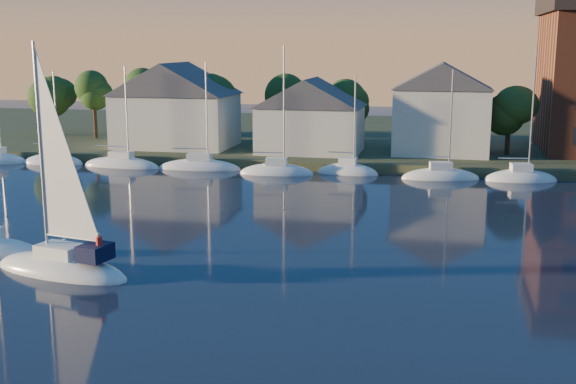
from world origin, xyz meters
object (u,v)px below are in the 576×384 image
(clubhouse_east, at_px, (442,107))
(hero_sailboat, at_px, (63,263))
(clubhouse_west, at_px, (176,104))
(clubhouse_centre, at_px, (311,114))

(clubhouse_east, height_order, hero_sailboat, hero_sailboat)
(hero_sailboat, bearing_deg, clubhouse_east, -102.50)
(clubhouse_east, bearing_deg, hero_sailboat, -114.67)
(clubhouse_west, height_order, clubhouse_east, clubhouse_east)
(clubhouse_centre, bearing_deg, clubhouse_east, 8.13)
(clubhouse_centre, xyz_separation_m, clubhouse_east, (14.00, 2.00, 0.87))
(clubhouse_west, relative_size, hero_sailboat, 0.98)
(clubhouse_centre, distance_m, clubhouse_east, 14.17)
(clubhouse_west, bearing_deg, clubhouse_east, 1.91)
(hero_sailboat, bearing_deg, clubhouse_west, -65.28)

